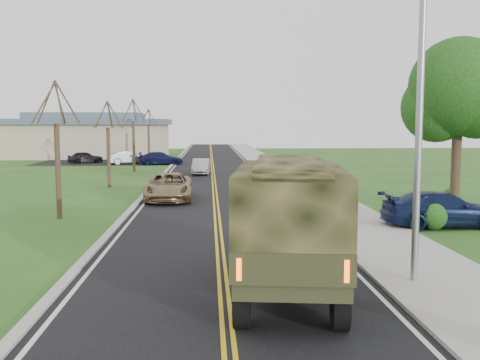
{
  "coord_description": "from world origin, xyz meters",
  "views": [
    {
      "loc": [
        -0.35,
        -13.87,
        4.15
      ],
      "look_at": [
        0.97,
        8.77,
        1.8
      ],
      "focal_mm": 40.0,
      "sensor_mm": 36.0,
      "label": 1
    }
  ],
  "objects": [
    {
      "name": "military_truck",
      "position": [
        1.57,
        -1.16,
        1.91
      ],
      "size": [
        3.13,
        6.92,
        3.34
      ],
      "rotation": [
        0.0,
        0.0,
        -0.12
      ],
      "color": "black",
      "rests_on": "ground"
    },
    {
      "name": "sidewalk_right",
      "position": [
        5.9,
        40.0,
        0.05
      ],
      "size": [
        3.2,
        120.0,
        0.1
      ],
      "primitive_type": "cube",
      "color": "#9E998E",
      "rests_on": "ground"
    },
    {
      "name": "curb_right",
      "position": [
        4.15,
        40.0,
        0.06
      ],
      "size": [
        0.3,
        120.0,
        0.12
      ],
      "primitive_type": "cube",
      "color": "#9E998E",
      "rests_on": "ground"
    },
    {
      "name": "curb_left",
      "position": [
        -4.15,
        40.0,
        0.05
      ],
      "size": [
        0.3,
        120.0,
        0.1
      ],
      "primitive_type": "cube",
      "color": "#9E998E",
      "rests_on": "ground"
    },
    {
      "name": "sedan_silver",
      "position": [
        -1.01,
        30.85,
        0.65
      ],
      "size": [
        1.52,
        4.0,
        1.3
      ],
      "primitive_type": "imported",
      "rotation": [
        0.0,
        0.0,
        -0.04
      ],
      "color": "#B5B4B9",
      "rests_on": "ground"
    },
    {
      "name": "lot_car_silver",
      "position": [
        -8.92,
        43.11,
        0.7
      ],
      "size": [
        4.46,
        3.08,
        1.39
      ],
      "primitive_type": "imported",
      "rotation": [
        0.0,
        0.0,
        1.99
      ],
      "color": "#ACADB1",
      "rests_on": "ground"
    },
    {
      "name": "lot_car_navy",
      "position": [
        -5.33,
        42.0,
        0.67
      ],
      "size": [
        4.77,
        2.39,
        1.33
      ],
      "primitive_type": "imported",
      "rotation": [
        0.0,
        0.0,
        1.69
      ],
      "color": "#10143C",
      "rests_on": "ground"
    },
    {
      "name": "ground",
      "position": [
        0.0,
        0.0,
        0.0
      ],
      "size": [
        160.0,
        160.0,
        0.0
      ],
      "primitive_type": "plane",
      "color": "#274E1A",
      "rests_on": "ground"
    },
    {
      "name": "street_light",
      "position": [
        4.9,
        -0.5,
        4.43
      ],
      "size": [
        1.65,
        0.22,
        8.0
      ],
      "color": "gray",
      "rests_on": "ground"
    },
    {
      "name": "bare_tree_a",
      "position": [
        -7.0,
        10.0,
        2.63
      ],
      "size": [
        1.93,
        2.26,
        6.08
      ],
      "color": "#38281C",
      "rests_on": "ground"
    },
    {
      "name": "lot_car_dark",
      "position": [
        -13.73,
        44.84,
        0.64
      ],
      "size": [
        4.03,
        2.7,
        1.27
      ],
      "primitive_type": "imported",
      "rotation": [
        0.0,
        0.0,
        1.92
      ],
      "color": "black",
      "rests_on": "ground"
    },
    {
      "name": "leafy_tree",
      "position": [
        11.0,
        10.01,
        5.49
      ],
      "size": [
        4.83,
        4.5,
        8.1
      ],
      "color": "#38281C",
      "rests_on": "ground"
    },
    {
      "name": "commercial_building",
      "position": [
        -15.98,
        55.97,
        2.69
      ],
      "size": [
        25.5,
        21.5,
        5.65
      ],
      "color": "tan",
      "rests_on": "ground"
    },
    {
      "name": "bare_tree_c",
      "position": [
        -7.0,
        34.0,
        2.78
      ],
      "size": [
        2.04,
        2.39,
        6.42
      ],
      "color": "#38281C",
      "rests_on": "ground"
    },
    {
      "name": "pickup_navy",
      "position": [
        9.16,
        7.11,
        0.72
      ],
      "size": [
        4.95,
        2.04,
        1.43
      ],
      "primitive_type": "imported",
      "rotation": [
        0.0,
        0.0,
        1.58
      ],
      "color": "#101A3B",
      "rests_on": "ground"
    },
    {
      "name": "road",
      "position": [
        0.0,
        40.0,
        0.01
      ],
      "size": [
        8.0,
        120.0,
        0.01
      ],
      "primitive_type": "cube",
      "color": "black",
      "rests_on": "ground"
    },
    {
      "name": "bare_tree_d",
      "position": [
        -7.0,
        46.0,
        2.55
      ],
      "size": [
        1.88,
        2.2,
        5.91
      ],
      "color": "#38281C",
      "rests_on": "ground"
    },
    {
      "name": "bare_tree_b",
      "position": [
        -7.0,
        22.0,
        2.48
      ],
      "size": [
        1.83,
        2.14,
        5.73
      ],
      "color": "#38281C",
      "rests_on": "ground"
    },
    {
      "name": "suv_champagne",
      "position": [
        -2.57,
        15.56,
        0.75
      ],
      "size": [
        2.63,
        5.45,
        1.49
      ],
      "primitive_type": "imported",
      "rotation": [
        0.0,
        0.0,
        0.03
      ],
      "color": "#8B724E",
      "rests_on": "ground"
    }
  ]
}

